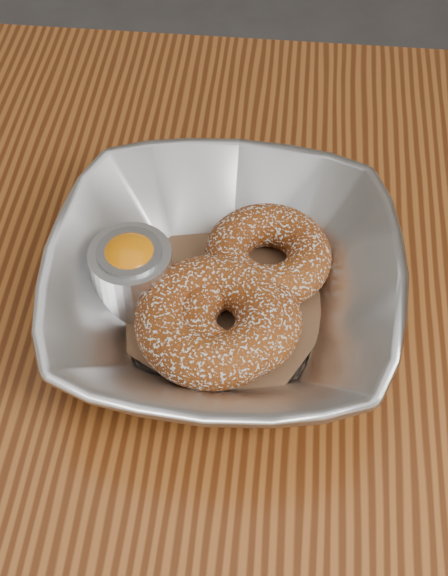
# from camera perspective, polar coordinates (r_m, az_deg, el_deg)

# --- Properties ---
(table) EXTENTS (1.20, 0.80, 0.75)m
(table) POSITION_cam_1_polar(r_m,az_deg,el_deg) (0.65, 5.77, -11.53)
(table) COLOR brown
(table) RESTS_ON ground_plane
(serving_bowl) EXTENTS (0.25, 0.25, 0.06)m
(serving_bowl) POSITION_cam_1_polar(r_m,az_deg,el_deg) (0.57, 0.00, 0.04)
(serving_bowl) COLOR silver
(serving_bowl) RESTS_ON table
(parchment) EXTENTS (0.20, 0.20, 0.00)m
(parchment) POSITION_cam_1_polar(r_m,az_deg,el_deg) (0.58, 0.00, -1.27)
(parchment) COLOR brown
(parchment) RESTS_ON table
(donut_back) EXTENTS (0.11, 0.11, 0.03)m
(donut_back) POSITION_cam_1_polar(r_m,az_deg,el_deg) (0.59, 3.13, 2.33)
(donut_back) COLOR brown
(donut_back) RESTS_ON parchment
(donut_front) EXTENTS (0.10, 0.10, 0.03)m
(donut_front) POSITION_cam_1_polar(r_m,az_deg,el_deg) (0.56, 0.86, -2.29)
(donut_front) COLOR brown
(donut_front) RESTS_ON parchment
(donut_extra) EXTENTS (0.13, 0.13, 0.04)m
(donut_extra) POSITION_cam_1_polar(r_m,az_deg,el_deg) (0.55, -0.85, -2.31)
(donut_extra) COLOR brown
(donut_extra) RESTS_ON parchment
(ramekin) EXTENTS (0.06, 0.06, 0.05)m
(ramekin) POSITION_cam_1_polar(r_m,az_deg,el_deg) (0.58, -6.57, 1.26)
(ramekin) COLOR silver
(ramekin) RESTS_ON table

